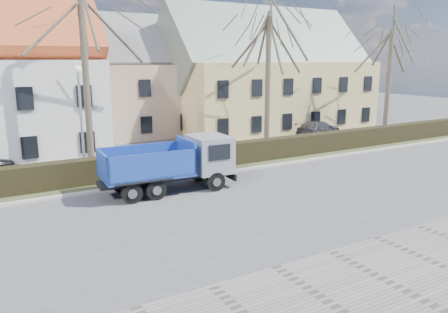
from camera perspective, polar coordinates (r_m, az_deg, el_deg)
ground at (r=18.59m, az=-4.48°, el=-7.09°), size 120.00×120.00×0.00m
sidewalk_near at (r=12.18m, az=14.12°, el=-18.50°), size 80.00×5.00×0.08m
curb_far at (r=22.62m, az=-9.55°, el=-3.46°), size 80.00×0.30×0.12m
grass_strip at (r=24.07m, az=-10.89°, el=-2.55°), size 80.00×3.00×0.10m
hedge at (r=23.74m, az=-10.79°, el=-1.26°), size 60.00×0.90×1.30m
building_pink at (r=37.68m, az=-12.40°, el=8.91°), size 10.80×8.80×8.00m
building_yellow at (r=40.41m, az=5.61°, el=9.73°), size 18.80×10.80×8.50m
tree_1 at (r=24.93m, az=-17.75°, el=12.20°), size 9.20×9.20×12.65m
tree_2 at (r=29.97m, az=5.77°, el=11.12°), size 8.00×8.00×11.00m
tree_3 at (r=38.24m, az=20.77°, el=10.29°), size 7.60×7.60×10.45m
dump_truck at (r=20.96m, az=-7.87°, el=-1.13°), size 6.69×2.75×2.63m
streetlight at (r=23.54m, az=-18.11°, el=4.08°), size 0.47×0.47×6.03m
cart_frame at (r=22.07m, az=-15.66°, el=-3.55°), size 0.64×0.38×0.58m
parked_car_b at (r=36.47m, az=12.23°, el=3.53°), size 4.95×3.12×1.34m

